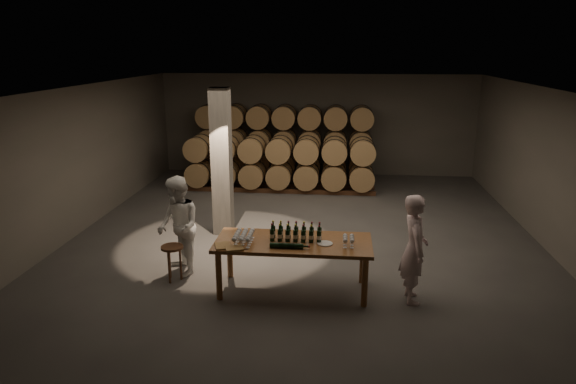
# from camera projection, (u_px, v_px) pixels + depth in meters

# --- Properties ---
(room) EXTENTS (12.00, 12.00, 12.00)m
(room) POSITION_uv_depth(u_px,v_px,m) (222.00, 163.00, 11.09)
(room) COLOR #4B4846
(room) RESTS_ON ground
(tasting_table) EXTENTS (2.60, 1.10, 0.90)m
(tasting_table) POSITION_uv_depth(u_px,v_px,m) (293.00, 247.00, 8.56)
(tasting_table) COLOR brown
(tasting_table) RESTS_ON ground
(barrel_stack_back) EXTENTS (5.48, 0.95, 2.31)m
(barrel_stack_back) POSITION_uv_depth(u_px,v_px,m) (285.00, 141.00, 15.91)
(barrel_stack_back) COLOR brown
(barrel_stack_back) RESTS_ON ground
(barrel_stack_front) EXTENTS (5.48, 0.95, 1.57)m
(barrel_stack_front) POSITION_uv_depth(u_px,v_px,m) (280.00, 162.00, 14.67)
(barrel_stack_front) COLOR brown
(barrel_stack_front) RESTS_ON ground
(bottle_cluster) EXTENTS (0.86, 0.23, 0.31)m
(bottle_cluster) POSITION_uv_depth(u_px,v_px,m) (296.00, 234.00, 8.54)
(bottle_cluster) COLOR black
(bottle_cluster) RESTS_ON tasting_table
(lying_bottles) EXTENTS (0.64, 0.09, 0.09)m
(lying_bottles) POSITION_uv_depth(u_px,v_px,m) (287.00, 246.00, 8.21)
(lying_bottles) COLOR black
(lying_bottles) RESTS_ON tasting_table
(glass_cluster_left) EXTENTS (0.30, 0.52, 0.17)m
(glass_cluster_left) POSITION_uv_depth(u_px,v_px,m) (243.00, 235.00, 8.44)
(glass_cluster_left) COLOR silver
(glass_cluster_left) RESTS_ON tasting_table
(glass_cluster_right) EXTENTS (0.19, 0.30, 0.16)m
(glass_cluster_right) POSITION_uv_depth(u_px,v_px,m) (349.00, 239.00, 8.32)
(glass_cluster_right) COLOR silver
(glass_cluster_right) RESTS_ON tasting_table
(plate) EXTENTS (0.25, 0.25, 0.01)m
(plate) POSITION_uv_depth(u_px,v_px,m) (325.00, 243.00, 8.40)
(plate) COLOR silver
(plate) RESTS_ON tasting_table
(notebook_near) EXTENTS (0.34, 0.30, 0.03)m
(notebook_near) POSITION_uv_depth(u_px,v_px,m) (234.00, 248.00, 8.18)
(notebook_near) COLOR olive
(notebook_near) RESTS_ON tasting_table
(notebook_corner) EXTENTS (0.33, 0.37, 0.03)m
(notebook_corner) POSITION_uv_depth(u_px,v_px,m) (223.00, 246.00, 8.29)
(notebook_corner) COLOR olive
(notebook_corner) RESTS_ON tasting_table
(pen) EXTENTS (0.13, 0.05, 0.01)m
(pen) POSITION_uv_depth(u_px,v_px,m) (244.00, 249.00, 8.17)
(pen) COLOR black
(pen) RESTS_ON tasting_table
(stool) EXTENTS (0.39, 0.39, 0.65)m
(stool) POSITION_uv_depth(u_px,v_px,m) (172.00, 252.00, 9.02)
(stool) COLOR brown
(stool) RESTS_ON ground
(person_man) EXTENTS (0.46, 0.68, 1.80)m
(person_man) POSITION_uv_depth(u_px,v_px,m) (414.00, 249.00, 8.20)
(person_man) COLOR silver
(person_man) RESTS_ON ground
(person_woman) EXTENTS (1.06, 1.12, 1.82)m
(person_woman) POSITION_uv_depth(u_px,v_px,m) (178.00, 226.00, 9.19)
(person_woman) COLOR white
(person_woman) RESTS_ON ground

